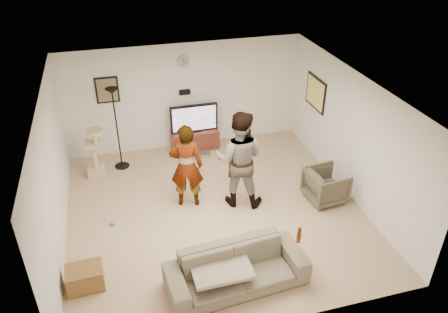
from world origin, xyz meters
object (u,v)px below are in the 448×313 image
object	(u,v)px
tv_stand	(195,139)
tv	(194,118)
sofa	(237,269)
beer_bottle	(299,236)
person_right	(239,159)
floor_lamp	(117,129)
cat_tree	(94,153)
armchair	(326,185)
side_table	(85,278)
person_left	(186,166)

from	to	relation	value
tv_stand	tv	bearing A→B (deg)	0.00
sofa	beer_bottle	size ratio (longest dim) A/B	8.66
person_right	beer_bottle	world-z (taller)	person_right
floor_lamp	beer_bottle	size ratio (longest dim) A/B	7.47
tv_stand	cat_tree	xyz separation A→B (m)	(-2.30, -0.62, 0.33)
tv_stand	tv	size ratio (longest dim) A/B	1.00
floor_lamp	cat_tree	xyz separation A→B (m)	(-0.54, -0.22, -0.37)
tv_stand	floor_lamp	distance (m)	1.94
floor_lamp	armchair	xyz separation A→B (m)	(3.82, -2.34, -0.60)
sofa	side_table	bearing A→B (deg)	160.97
side_table	tv_stand	bearing A→B (deg)	56.31
floor_lamp	person_left	size ratio (longest dim) A/B	1.08
beer_bottle	tv	bearing A→B (deg)	99.11
beer_bottle	sofa	bearing A→B (deg)	180.00
tv	side_table	distance (m)	4.65
cat_tree	beer_bottle	distance (m)	4.85
tv_stand	side_table	bearing A→B (deg)	-123.69
tv_stand	floor_lamp	size ratio (longest dim) A/B	0.59
armchair	beer_bottle	bearing A→B (deg)	135.39
floor_lamp	beer_bottle	bearing A→B (deg)	-58.39
sofa	tv	bearing A→B (deg)	81.44
person_left	sofa	bearing A→B (deg)	110.49
floor_lamp	person_right	size ratio (longest dim) A/B	0.96
tv_stand	floor_lamp	bearing A→B (deg)	-167.36
cat_tree	sofa	bearing A→B (deg)	-62.01
tv_stand	armchair	distance (m)	3.43
armchair	side_table	size ratio (longest dim) A/B	1.33
tv_stand	beer_bottle	xyz separation A→B (m)	(0.71, -4.41, 0.53)
sofa	side_table	size ratio (longest dim) A/B	3.92
cat_tree	side_table	distance (m)	3.25
person_right	beer_bottle	xyz separation A→B (m)	(0.33, -2.07, -0.22)
cat_tree	side_table	bearing A→B (deg)	-94.49
tv_stand	cat_tree	world-z (taller)	cat_tree
person_left	armchair	distance (m)	2.77
tv	person_right	distance (m)	2.38
floor_lamp	sofa	bearing A→B (deg)	-69.83
tv_stand	beer_bottle	size ratio (longest dim) A/B	4.43
side_table	tv	bearing A→B (deg)	56.31
cat_tree	person_left	world-z (taller)	person_left
cat_tree	person_left	size ratio (longest dim) A/B	0.65
person_right	armchair	distance (m)	1.84
cat_tree	beer_bottle	bearing A→B (deg)	-51.54
person_left	side_table	world-z (taller)	person_left
person_left	person_right	xyz separation A→B (m)	(0.97, -0.20, 0.11)
tv_stand	person_right	world-z (taller)	person_right
armchair	cat_tree	bearing A→B (deg)	58.39
beer_bottle	armchair	xyz separation A→B (m)	(1.35, 1.67, -0.42)
beer_bottle	armchair	world-z (taller)	beer_bottle
floor_lamp	person_right	bearing A→B (deg)	-42.29
beer_bottle	side_table	xyz separation A→B (m)	(-3.26, 0.57, -0.57)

